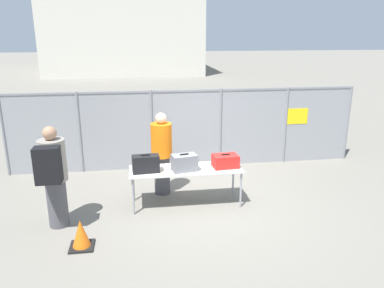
# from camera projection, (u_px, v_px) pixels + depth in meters

# --- Properties ---
(ground_plane) EXTENTS (120.00, 120.00, 0.00)m
(ground_plane) POSITION_uv_depth(u_px,v_px,m) (202.00, 206.00, 7.30)
(ground_plane) COLOR slate
(fence_section) EXTENTS (8.57, 0.07, 1.94)m
(fence_section) POSITION_uv_depth(u_px,v_px,m) (187.00, 127.00, 9.18)
(fence_section) COLOR gray
(fence_section) RESTS_ON ground_plane
(inspection_table) EXTENTS (2.16, 0.71, 0.74)m
(inspection_table) POSITION_uv_depth(u_px,v_px,m) (186.00, 171.00, 7.21)
(inspection_table) COLOR silver
(inspection_table) RESTS_ON ground_plane
(suitcase_black) EXTENTS (0.52, 0.28, 0.35)m
(suitcase_black) POSITION_uv_depth(u_px,v_px,m) (146.00, 164.00, 6.98)
(suitcase_black) COLOR black
(suitcase_black) RESTS_ON inspection_table
(suitcase_grey) EXTENTS (0.51, 0.37, 0.34)m
(suitcase_grey) POSITION_uv_depth(u_px,v_px,m) (184.00, 163.00, 7.06)
(suitcase_grey) COLOR slate
(suitcase_grey) RESTS_ON inspection_table
(suitcase_red) EXTENTS (0.51, 0.37, 0.27)m
(suitcase_red) POSITION_uv_depth(u_px,v_px,m) (225.00, 161.00, 7.25)
(suitcase_red) COLOR red
(suitcase_red) RESTS_ON inspection_table
(traveler_hooded) EXTENTS (0.44, 0.69, 1.79)m
(traveler_hooded) POSITION_uv_depth(u_px,v_px,m) (53.00, 174.00, 6.25)
(traveler_hooded) COLOR #4C4C51
(traveler_hooded) RESTS_ON ground_plane
(security_worker_near) EXTENTS (0.43, 0.43, 1.73)m
(security_worker_near) POSITION_uv_depth(u_px,v_px,m) (162.00, 153.00, 7.66)
(security_worker_near) COLOR #4C4C51
(security_worker_near) RESTS_ON ground_plane
(utility_trailer) EXTENTS (3.48, 1.95, 0.73)m
(utility_trailer) POSITION_uv_depth(u_px,v_px,m) (262.00, 133.00, 10.98)
(utility_trailer) COLOR #4C6B47
(utility_trailer) RESTS_ON ground_plane
(distant_hangar) EXTENTS (12.02, 11.87, 6.39)m
(distant_hangar) POSITION_uv_depth(u_px,v_px,m) (125.00, 33.00, 32.26)
(distant_hangar) COLOR beige
(distant_hangar) RESTS_ON ground_plane
(traffic_cone) EXTENTS (0.38, 0.38, 0.47)m
(traffic_cone) POSITION_uv_depth(u_px,v_px,m) (81.00, 235.00, 5.86)
(traffic_cone) COLOR black
(traffic_cone) RESTS_ON ground_plane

